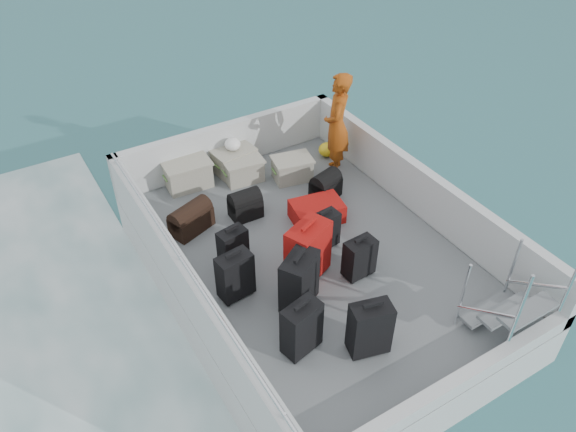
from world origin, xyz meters
The scene contains 23 objects.
ground centered at (0.00, 0.00, 0.00)m, with size 160.00×160.00×0.00m, color #174F53.
ferry_hull centered at (0.00, 0.00, 0.30)m, with size 3.60×5.00×0.60m, color silver.
deck centered at (0.00, 0.00, 0.61)m, with size 3.30×4.70×0.02m, color slate.
deck_fittings centered at (0.35, -0.32, 0.99)m, with size 3.60×5.00×0.90m.
suitcase_0 centered at (-0.94, -1.21, 0.94)m, with size 0.41×0.23×0.64m, color black.
suitcase_1 centered at (-1.17, -0.15, 0.92)m, with size 0.40×0.23×0.61m, color black.
suitcase_2 centered at (-0.95, 0.35, 0.88)m, with size 0.35×0.21×0.51m, color black.
suitcase_3 centered at (-0.34, -1.58, 0.95)m, with size 0.43×0.25×0.65m, color black.
suitcase_4 centered at (-0.62, -0.65, 0.98)m, with size 0.48×0.29×0.71m, color black.
suitcase_5 centered at (-0.28, -0.30, 0.99)m, with size 0.54×0.33×0.75m, color #A30C0D.
suitcase_6 centered at (0.26, -0.61, 0.88)m, with size 0.38×0.22×0.53m, color black.
suitcase_7 centered at (0.19, 0.04, 0.88)m, with size 0.36×0.21×0.51m, color black.
suitcase_8 centered at (0.42, 0.55, 0.76)m, with size 0.45×0.69×0.27m, color #A30C0D.
duffel_0 centered at (-1.14, 1.22, 0.78)m, with size 0.58×0.30×0.32m, color black, non-canonical shape.
duffel_1 centered at (-0.38, 1.12, 0.78)m, with size 0.42×0.30×0.32m, color black, non-canonical shape.
duffel_2 centered at (0.81, 0.92, 0.78)m, with size 0.41×0.30×0.32m, color black, non-canonical shape.
crate_0 centered at (-0.77, 2.20, 0.81)m, with size 0.64×0.44×0.39m, color #AAA894.
crate_1 centered at (-0.01, 1.91, 0.79)m, with size 0.55×0.38×0.33m, color #AAA894.
crate_2 centered at (-0.02, 2.20, 0.80)m, with size 0.58×0.40×0.35m, color #AAA894.
crate_3 centered at (0.64, 1.56, 0.78)m, with size 0.54×0.37×0.33m, color #AAA894.
yellow_bag centered at (1.45, 1.83, 0.73)m, with size 0.28×0.26×0.22m, color yellow.
white_bag centered at (-0.02, 2.20, 1.06)m, with size 0.24×0.24×0.18m, color white.
passenger centered at (1.30, 1.40, 1.42)m, with size 0.59×0.38×1.59m, color #DA5D14.
Camera 1 is at (-3.02, -4.39, 5.48)m, focal length 35.00 mm.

